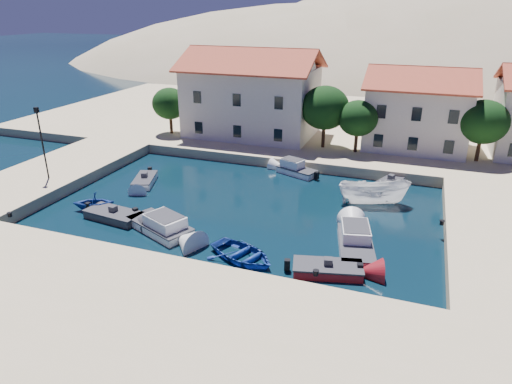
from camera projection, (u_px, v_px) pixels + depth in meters
The scene contains 20 objects.
ground at pixel (183, 271), 27.73m from camera, with size 400.00×400.00×0.00m, color black.
quay_south at pixel (124, 325), 22.33m from camera, with size 52.00×12.00×1.00m, color #C4B186.
quay_west at pixel (53, 174), 42.26m from camera, with size 8.00×20.00×1.00m, color #C4B186.
quay_north at pixel (335, 124), 59.93m from camera, with size 80.00×36.00×1.00m, color #C4B186.
hills at pixel (446, 142), 137.50m from camera, with size 254.00×176.00×99.00m.
building_left at pixel (252, 91), 51.71m from camera, with size 14.70×9.45×9.70m.
building_mid at pixel (418, 107), 47.14m from camera, with size 10.50×8.40×8.30m.
trees at pixel (339, 113), 46.58m from camera, with size 37.30×5.30×6.45m.
lamppost at pixel (41, 136), 38.43m from camera, with size 0.35×0.25×6.22m.
bollards at pixel (249, 234), 29.77m from camera, with size 29.36×9.56×0.30m.
motorboat_grey_sw at pixel (114, 215), 34.47m from camera, with size 4.66×2.49×1.25m.
cabin_cruiser_south at pixel (160, 225), 32.57m from camera, with size 5.77×4.21×1.60m.
rowboat_south at pixel (242, 259), 29.14m from camera, with size 3.35×4.69×0.97m, color navy.
motorboat_red_se at pixel (328, 269), 27.41m from camera, with size 4.48×2.79×1.25m.
cabin_cruiser_east at pixel (356, 243), 30.01m from camera, with size 3.30×5.68×1.60m.
boat_east at pixel (373, 204), 37.14m from camera, with size 2.15×5.70×2.20m, color white.
motorboat_white_ne at pixel (391, 183), 40.76m from camera, with size 2.61×3.59×1.25m.
rowboat_west at pixel (95, 210), 36.08m from camera, with size 2.71×3.14×1.65m, color navy.
motorboat_white_west at pixel (145, 180), 41.28m from camera, with size 2.82×4.06×1.25m.
cabin_cruiser_north at pixel (297, 170), 43.45m from camera, with size 4.24×2.98×1.60m.
Camera 1 is at (12.33, -20.85, 15.01)m, focal length 32.00 mm.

